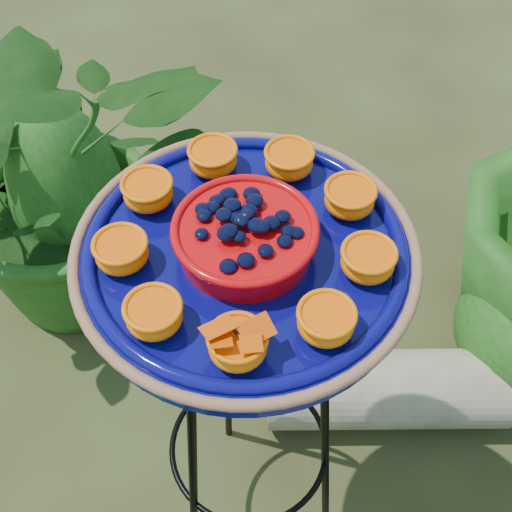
% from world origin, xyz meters
% --- Properties ---
extents(tripod_stand, '(0.40, 0.40, 0.86)m').
position_xyz_m(tripod_stand, '(-0.14, 0.12, 0.52)').
color(tripod_stand, black).
rests_on(tripod_stand, ground).
extents(feeder_dish, '(0.56, 0.56, 0.10)m').
position_xyz_m(feeder_dish, '(-0.14, 0.12, 0.90)').
color(feeder_dish, '#08085F').
rests_on(feeder_dish, tripod_stand).
extents(driftwood_log, '(0.58, 0.23, 0.19)m').
position_xyz_m(driftwood_log, '(0.17, 0.38, 0.09)').
color(driftwood_log, tan).
rests_on(driftwood_log, ground).
extents(shrub_back_left, '(0.94, 0.88, 0.85)m').
position_xyz_m(shrub_back_left, '(-0.64, 0.74, 0.43)').
color(shrub_back_left, '#194412').
rests_on(shrub_back_left, ground).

